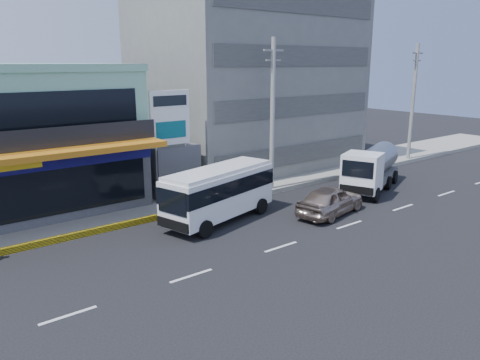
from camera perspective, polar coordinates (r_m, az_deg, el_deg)
name	(u,v)px	position (r m, az deg, el deg)	size (l,w,h in m)	color
ground	(281,247)	(22.41, 5.02, -8.12)	(120.00, 120.00, 0.00)	black
sidewalk	(240,186)	(32.30, 0.02, -0.77)	(70.00, 5.00, 0.30)	gray
shop_building	(16,142)	(30.00, -25.67, 4.18)	(12.40, 11.70, 8.00)	#3F3F44
concrete_building	(247,81)	(38.65, 0.83, 11.99)	(16.00, 12.00, 14.00)	gray
gap_structure	(157,167)	(31.31, -10.06, 1.55)	(3.00, 6.00, 3.50)	#3F3F44
satellite_dish	(164,142)	(30.10, -9.30, 4.61)	(1.50, 1.50, 0.15)	slate
billboard	(170,124)	(28.11, -8.51, 6.76)	(2.60, 0.18, 6.90)	gray
utility_pole_near	(272,115)	(30.43, 3.98, 7.86)	(1.60, 0.30, 10.00)	#999993
utility_pole_far	(413,103)	(42.79, 20.32, 8.85)	(1.60, 0.30, 10.00)	#999993
minibus	(219,190)	(25.36, -2.55, -1.19)	(7.42, 3.94, 2.96)	white
sedan	(330,200)	(27.15, 10.97, -2.44)	(1.98, 4.92, 1.67)	tan
tanker_truck	(371,168)	(32.78, 15.69, 1.46)	(7.64, 4.77, 2.91)	white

